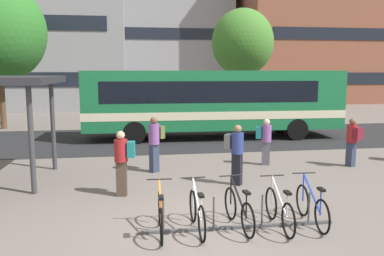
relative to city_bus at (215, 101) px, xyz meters
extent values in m
plane|color=#6B605B|center=(-2.66, -10.95, -1.78)|extent=(200.00, 200.00, 0.00)
cube|color=#232326|center=(-2.66, 0.00, -1.77)|extent=(80.00, 7.20, 0.01)
cube|color=#196B3D|center=(-0.06, 0.00, 0.07)|extent=(12.07, 2.88, 2.70)
cube|color=beige|center=(-0.06, 0.00, -0.58)|extent=(12.09, 2.90, 0.36)
cube|color=black|center=(5.38, -0.15, 1.20)|extent=(1.06, 2.32, 0.40)
cube|color=black|center=(5.91, -0.16, 0.34)|extent=(0.14, 2.19, 1.40)
cube|color=black|center=(-0.33, 1.25, 0.48)|extent=(9.84, 0.33, 0.97)
cube|color=black|center=(-0.40, -1.23, 0.48)|extent=(9.84, 0.33, 0.97)
cylinder|color=black|center=(3.69, 1.05, -1.28)|extent=(1.01, 0.33, 1.00)
cylinder|color=black|center=(3.62, -1.26, -1.28)|extent=(1.01, 0.33, 1.00)
cylinder|color=black|center=(-3.75, 1.26, -1.28)|extent=(1.01, 0.33, 1.00)
cylinder|color=black|center=(-3.81, -1.05, -1.28)|extent=(1.01, 0.33, 1.00)
cube|color=#47474C|center=(-1.84, -11.00, -1.75)|extent=(4.07, 0.11, 0.06)
cylinder|color=#47474C|center=(-3.37, -10.99, -1.43)|extent=(0.04, 0.04, 0.70)
cylinder|color=#47474C|center=(-2.35, -11.00, -1.43)|extent=(0.04, 0.04, 0.70)
cylinder|color=#47474C|center=(-1.33, -11.01, -1.43)|extent=(0.04, 0.04, 0.70)
cylinder|color=#47474C|center=(-0.32, -11.02, -1.43)|extent=(0.04, 0.04, 0.70)
torus|color=black|center=(-3.41, -10.51, -1.42)|extent=(0.07, 0.71, 0.70)
torus|color=black|center=(-3.45, -11.53, -1.42)|extent=(0.07, 0.71, 0.70)
cube|color=orange|center=(-3.43, -11.00, -1.11)|extent=(0.07, 0.92, 0.58)
cylinder|color=orange|center=(-3.45, -11.43, -1.16)|extent=(0.03, 0.03, 0.55)
cube|color=black|center=(-3.45, -11.43, -0.90)|extent=(0.11, 0.22, 0.05)
cylinder|color=orange|center=(-3.41, -10.53, -1.11)|extent=(0.03, 0.03, 0.65)
cylinder|color=black|center=(-3.41, -10.53, -0.80)|extent=(0.52, 0.05, 0.03)
torus|color=black|center=(-2.70, -10.49, -1.42)|extent=(0.05, 0.70, 0.70)
torus|color=black|center=(-2.69, -11.51, -1.42)|extent=(0.05, 0.70, 0.70)
cube|color=silver|center=(-2.69, -10.98, -1.11)|extent=(0.04, 0.92, 0.58)
cylinder|color=silver|center=(-2.69, -11.41, -1.16)|extent=(0.03, 0.03, 0.55)
cube|color=black|center=(-2.69, -11.41, -0.90)|extent=(0.10, 0.22, 0.05)
cylinder|color=silver|center=(-2.70, -10.51, -1.11)|extent=(0.03, 0.03, 0.65)
cylinder|color=black|center=(-2.70, -10.51, -0.80)|extent=(0.52, 0.03, 0.03)
torus|color=black|center=(-1.87, -10.46, -1.42)|extent=(0.11, 0.71, 0.70)
torus|color=black|center=(-1.78, -11.48, -1.42)|extent=(0.11, 0.71, 0.70)
cube|color=black|center=(-1.82, -10.95, -1.11)|extent=(0.11, 0.92, 0.58)
cylinder|color=black|center=(-1.79, -11.38, -1.16)|extent=(0.03, 0.03, 0.55)
cube|color=black|center=(-1.79, -11.38, -0.90)|extent=(0.12, 0.23, 0.05)
cylinder|color=black|center=(-1.86, -10.48, -1.11)|extent=(0.03, 0.03, 0.65)
cylinder|color=black|center=(-1.86, -10.48, -0.80)|extent=(0.52, 0.07, 0.03)
torus|color=black|center=(-0.99, -10.59, -1.42)|extent=(0.06, 0.70, 0.70)
torus|color=black|center=(-1.01, -11.61, -1.42)|extent=(0.06, 0.70, 0.70)
cube|color=#B7BABF|center=(-1.00, -11.08, -1.11)|extent=(0.05, 0.92, 0.58)
cylinder|color=#B7BABF|center=(-1.01, -11.51, -1.16)|extent=(0.03, 0.03, 0.55)
cube|color=black|center=(-1.01, -11.51, -0.90)|extent=(0.10, 0.22, 0.05)
cylinder|color=#B7BABF|center=(-0.99, -10.61, -1.11)|extent=(0.03, 0.03, 0.65)
cylinder|color=black|center=(-0.99, -10.61, -0.80)|extent=(0.52, 0.04, 0.03)
torus|color=black|center=(-0.23, -10.49, -1.42)|extent=(0.07, 0.71, 0.70)
torus|color=black|center=(-0.27, -11.51, -1.42)|extent=(0.07, 0.71, 0.70)
cube|color=#1E3DB2|center=(-0.25, -10.98, -1.11)|extent=(0.07, 0.92, 0.58)
cylinder|color=#1E3DB2|center=(-0.27, -11.41, -1.16)|extent=(0.03, 0.03, 0.55)
cube|color=black|center=(-0.27, -11.41, -0.90)|extent=(0.11, 0.22, 0.05)
cylinder|color=#1E3DB2|center=(-0.23, -10.51, -1.11)|extent=(0.03, 0.03, 0.65)
cylinder|color=black|center=(-0.23, -10.51, -0.80)|extent=(0.52, 0.05, 0.03)
cylinder|color=#38383D|center=(-6.52, -7.91, -0.35)|extent=(0.14, 0.14, 2.84)
cylinder|color=#38383D|center=(-6.46, -5.27, -0.35)|extent=(0.14, 0.14, 2.84)
cube|color=#2D3851|center=(3.35, -6.35, -1.37)|extent=(0.27, 0.31, 0.82)
cylinder|color=maroon|center=(3.35, -6.35, -0.66)|extent=(0.43, 0.43, 0.59)
sphere|color=brown|center=(3.35, -6.35, -0.25)|extent=(0.22, 0.22, 0.22)
cube|color=maroon|center=(3.43, -6.60, -0.63)|extent=(0.32, 0.26, 0.40)
cube|color=#47382D|center=(-4.23, -8.43, -1.32)|extent=(0.28, 0.23, 0.91)
cylinder|color=maroon|center=(-4.23, -8.43, -0.58)|extent=(0.38, 0.38, 0.57)
sphere|color=tan|center=(-4.23, -8.43, -0.19)|extent=(0.22, 0.22, 0.22)
cube|color=#197075|center=(-3.97, -8.46, -0.56)|extent=(0.21, 0.30, 0.40)
cube|color=#565660|center=(0.58, -5.73, -1.37)|extent=(0.31, 0.27, 0.80)
cylinder|color=#7F4C93|center=(0.58, -5.73, -0.69)|extent=(0.43, 0.43, 0.57)
sphere|color=beige|center=(0.58, -5.73, -0.29)|extent=(0.22, 0.22, 0.22)
cube|color=#197075|center=(0.33, -5.66, -0.66)|extent=(0.25, 0.32, 0.40)
cube|color=black|center=(-1.03, -7.92, -1.32)|extent=(0.33, 0.32, 0.90)
cylinder|color=navy|center=(-1.03, -7.92, -0.58)|extent=(0.48, 0.48, 0.59)
sphere|color=#936B4C|center=(-1.03, -7.92, -0.17)|extent=(0.22, 0.22, 0.22)
cube|color=slate|center=(-1.24, -7.76, -0.55)|extent=(0.31, 0.33, 0.40)
cube|color=#2D3851|center=(-3.26, -6.12, -1.32)|extent=(0.33, 0.32, 0.90)
cylinder|color=#7F4C93|center=(-3.26, -6.12, -0.55)|extent=(0.48, 0.48, 0.65)
sphere|color=brown|center=(-3.26, -6.12, -0.11)|extent=(0.22, 0.22, 0.22)
cube|color=#56602D|center=(-3.05, -5.96, -0.52)|extent=(0.31, 0.33, 0.40)
cylinder|color=brown|center=(-10.94, 4.72, -0.30)|extent=(0.32, 0.32, 2.96)
cylinder|color=brown|center=(3.17, 6.50, -0.19)|extent=(0.32, 0.32, 3.17)
ellipsoid|color=#427A2D|center=(3.17, 6.50, 3.20)|extent=(3.92, 3.92, 4.24)
cube|color=brown|center=(19.32, 23.31, 6.38)|extent=(24.01, 13.74, 16.30)
cube|color=black|center=(19.32, 16.41, 0.67)|extent=(21.13, 0.06, 1.10)
cube|color=black|center=(19.32, 16.41, 4.75)|extent=(21.13, 0.06, 1.10)
cube|color=gray|center=(-3.28, 27.22, 6.60)|extent=(19.49, 13.14, 16.75)
cube|color=black|center=(-3.28, 20.62, 0.74)|extent=(17.15, 0.06, 1.10)
cube|color=black|center=(-3.28, 20.62, 4.92)|extent=(17.15, 0.06, 1.10)
camera|label=1|loc=(-3.97, -18.57, 1.45)|focal=37.38mm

